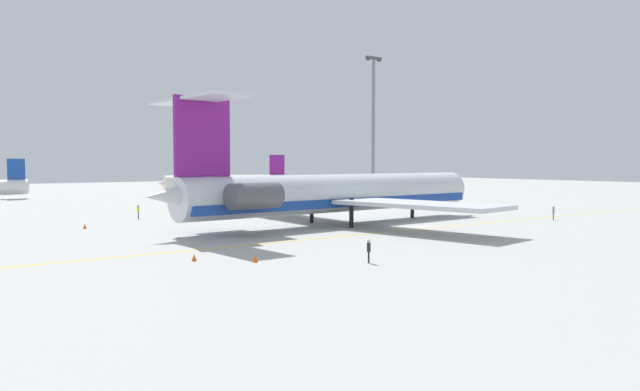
# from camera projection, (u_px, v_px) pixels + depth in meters

# --- Properties ---
(ground) EXTENTS (347.62, 347.62, 0.00)m
(ground) POSITION_uv_depth(u_px,v_px,m) (414.00, 227.00, 69.15)
(ground) COLOR #ADADA8
(main_jetliner) EXTENTS (47.45, 42.06, 13.82)m
(main_jetliner) POSITION_uv_depth(u_px,v_px,m) (331.00, 193.00, 71.02)
(main_jetliner) COLOR silver
(main_jetliner) RESTS_ON ground
(airliner_mid_left) EXTENTS (30.31, 30.13, 9.07)m
(airliner_mid_left) POSITION_uv_depth(u_px,v_px,m) (224.00, 182.00, 139.84)
(airliner_mid_left) COLOR silver
(airliner_mid_left) RESTS_ON ground
(ground_crew_near_nose) EXTENTS (0.37, 0.29, 1.74)m
(ground_crew_near_nose) POSITION_uv_depth(u_px,v_px,m) (553.00, 211.00, 77.22)
(ground_crew_near_nose) COLOR black
(ground_crew_near_nose) RESTS_ON ground
(ground_crew_near_tail) EXTENTS (0.36, 0.31, 1.75)m
(ground_crew_near_tail) POSITION_uv_depth(u_px,v_px,m) (358.00, 199.00, 103.58)
(ground_crew_near_tail) COLOR black
(ground_crew_near_tail) RESTS_ON ground
(ground_crew_portside) EXTENTS (0.28, 0.45, 1.78)m
(ground_crew_portside) POSITION_uv_depth(u_px,v_px,m) (138.00, 210.00, 79.21)
(ground_crew_portside) COLOR black
(ground_crew_portside) RESTS_ON ground
(ground_crew_starboard) EXTENTS (0.28, 0.40, 1.76)m
(ground_crew_starboard) POSITION_uv_depth(u_px,v_px,m) (369.00, 248.00, 44.44)
(ground_crew_starboard) COLOR black
(ground_crew_starboard) RESTS_ON ground
(safety_cone_nose) EXTENTS (0.40, 0.40, 0.55)m
(safety_cone_nose) POSITION_uv_depth(u_px,v_px,m) (194.00, 257.00, 45.40)
(safety_cone_nose) COLOR #EA590F
(safety_cone_nose) RESTS_ON ground
(safety_cone_wingtip) EXTENTS (0.40, 0.40, 0.55)m
(safety_cone_wingtip) POSITION_uv_depth(u_px,v_px,m) (255.00, 259.00, 44.85)
(safety_cone_wingtip) COLOR #EA590F
(safety_cone_wingtip) RESTS_ON ground
(safety_cone_tail) EXTENTS (0.40, 0.40, 0.55)m
(safety_cone_tail) POSITION_uv_depth(u_px,v_px,m) (85.00, 226.00, 67.47)
(safety_cone_tail) COLOR #EA590F
(safety_cone_tail) RESTS_ON ground
(taxiway_centreline) EXTENTS (103.12, 1.99, 0.01)m
(taxiway_centreline) POSITION_uv_depth(u_px,v_px,m) (393.00, 232.00, 64.55)
(taxiway_centreline) COLOR gold
(taxiway_centreline) RESTS_ON ground
(light_mast) EXTENTS (4.00, 0.70, 29.57)m
(light_mast) POSITION_uv_depth(u_px,v_px,m) (373.00, 121.00, 129.22)
(light_mast) COLOR slate
(light_mast) RESTS_ON ground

